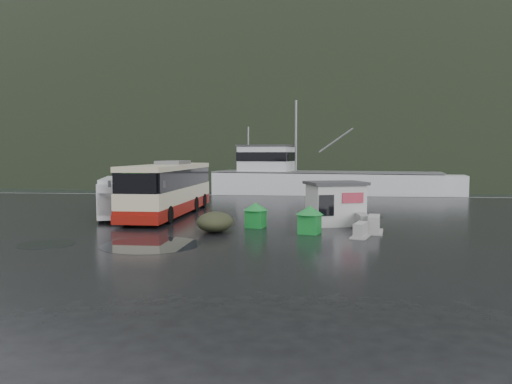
# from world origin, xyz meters

# --- Properties ---
(ground) EXTENTS (160.00, 160.00, 0.00)m
(ground) POSITION_xyz_m (0.00, 0.00, 0.00)
(ground) COLOR black
(ground) RESTS_ON ground
(harbor_water) EXTENTS (300.00, 180.00, 0.02)m
(harbor_water) POSITION_xyz_m (0.00, 110.00, 0.00)
(harbor_water) COLOR black
(harbor_water) RESTS_ON ground
(quay_edge) EXTENTS (160.00, 0.60, 1.50)m
(quay_edge) POSITION_xyz_m (0.00, 20.00, 0.00)
(quay_edge) COLOR #999993
(quay_edge) RESTS_ON ground
(headland) EXTENTS (780.00, 540.00, 570.00)m
(headland) POSITION_xyz_m (10.00, 250.00, 0.00)
(headland) COLOR black
(headland) RESTS_ON ground
(coach_bus) EXTENTS (3.20, 12.49, 3.53)m
(coach_bus) POSITION_xyz_m (-3.76, 4.47, 0.00)
(coach_bus) COLOR beige
(coach_bus) RESTS_ON ground
(white_van) EXTENTS (3.72, 6.33, 2.50)m
(white_van) POSITION_xyz_m (-6.44, 2.73, 0.00)
(white_van) COLOR silver
(white_van) RESTS_ON ground
(waste_bin_left) EXTENTS (1.25, 1.25, 1.39)m
(waste_bin_left) POSITION_xyz_m (5.38, -2.20, 0.00)
(waste_bin_left) COLOR #16802D
(waste_bin_left) RESTS_ON ground
(waste_bin_right) EXTENTS (1.17, 1.17, 1.35)m
(waste_bin_right) POSITION_xyz_m (2.47, -0.41, 0.00)
(waste_bin_right) COLOR #16802D
(waste_bin_right) RESTS_ON ground
(dome_tent) EXTENTS (1.90, 2.62, 1.01)m
(dome_tent) POSITION_xyz_m (0.58, -2.15, 0.00)
(dome_tent) COLOR #2E311D
(dome_tent) RESTS_ON ground
(ticket_kiosk) EXTENTS (3.71, 3.25, 2.42)m
(ticket_kiosk) POSITION_xyz_m (6.78, 1.02, 0.00)
(ticket_kiosk) COLOR beige
(ticket_kiosk) RESTS_ON ground
(jersey_barrier_a) EXTENTS (1.10, 1.57, 0.71)m
(jersey_barrier_a) POSITION_xyz_m (7.79, -3.11, 0.00)
(jersey_barrier_a) COLOR #999993
(jersey_barrier_a) RESTS_ON ground
(jersey_barrier_b) EXTENTS (0.96, 1.69, 0.81)m
(jersey_barrier_b) POSITION_xyz_m (8.14, -0.53, 0.00)
(jersey_barrier_b) COLOR #999993
(jersey_barrier_b) RESTS_ON ground
(jersey_barrier_c) EXTENTS (1.13, 1.86, 0.87)m
(jersey_barrier_c) POSITION_xyz_m (8.59, -1.62, 0.00)
(jersey_barrier_c) COLOR #999993
(jersey_barrier_c) RESTS_ON ground
(fishing_trawler) EXTENTS (28.51, 10.94, 11.15)m
(fishing_trawler) POSITION_xyz_m (6.84, 26.35, 0.00)
(fishing_trawler) COLOR silver
(fishing_trawler) RESTS_ON ground
(puddles) EXTENTS (17.24, 14.47, 0.01)m
(puddles) POSITION_xyz_m (-0.30, -3.95, 0.01)
(puddles) COLOR black
(puddles) RESTS_ON ground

